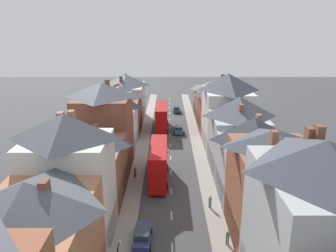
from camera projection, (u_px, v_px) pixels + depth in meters
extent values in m
cube|color=gray|center=(141.00, 153.00, 57.99)|extent=(2.20, 104.00, 0.14)
cube|color=gray|center=(198.00, 153.00, 58.03)|extent=(2.20, 104.00, 0.14)
cube|color=silver|center=(171.00, 248.00, 33.15)|extent=(0.14, 1.80, 0.01)
cube|color=silver|center=(171.00, 215.00, 38.89)|extent=(0.14, 1.80, 0.01)
cube|color=silver|center=(170.00, 191.00, 44.63)|extent=(0.14, 1.80, 0.01)
cube|color=silver|center=(170.00, 172.00, 50.37)|extent=(0.14, 1.80, 0.01)
cube|color=silver|center=(169.00, 158.00, 56.11)|extent=(0.14, 1.80, 0.01)
cube|color=silver|center=(169.00, 145.00, 61.85)|extent=(0.14, 1.80, 0.01)
cube|color=silver|center=(169.00, 135.00, 67.59)|extent=(0.14, 1.80, 0.01)
cube|color=silver|center=(169.00, 127.00, 73.33)|extent=(0.14, 1.80, 0.01)
cube|color=silver|center=(169.00, 120.00, 79.07)|extent=(0.14, 1.80, 0.01)
cube|color=silver|center=(168.00, 113.00, 84.81)|extent=(0.14, 1.80, 0.01)
cube|color=silver|center=(168.00, 108.00, 90.55)|extent=(0.14, 1.80, 0.01)
cube|color=silver|center=(168.00, 103.00, 96.29)|extent=(0.14, 1.80, 0.01)
cube|color=silver|center=(168.00, 99.00, 102.03)|extent=(0.14, 1.80, 0.01)
pyramid|color=#474C56|center=(24.00, 197.00, 22.40)|extent=(8.00, 11.78, 2.32)
cube|color=brown|center=(43.00, 188.00, 22.59)|extent=(0.60, 0.90, 1.05)
cube|color=silver|center=(70.00, 192.00, 32.81)|extent=(8.00, 7.14, 11.25)
cube|color=maroon|center=(111.00, 227.00, 34.00)|extent=(0.12, 6.57, 3.20)
pyramid|color=#565B66|center=(63.00, 127.00, 30.82)|extent=(8.00, 7.14, 2.49)
cube|color=#99664C|center=(70.00, 116.00, 32.44)|extent=(0.60, 0.90, 1.08)
cube|color=#99664C|center=(59.00, 117.00, 32.12)|extent=(0.60, 0.90, 0.99)
cube|color=brown|center=(90.00, 172.00, 41.70)|extent=(8.00, 10.28, 7.42)
cube|color=black|center=(122.00, 187.00, 42.33)|extent=(0.12, 9.46, 3.20)
pyramid|color=#383D47|center=(88.00, 137.00, 40.32)|extent=(8.00, 10.28, 2.08)
cube|color=brown|center=(94.00, 128.00, 42.56)|extent=(0.60, 0.90, 0.93)
cube|color=brown|center=(86.00, 141.00, 37.31)|extent=(0.60, 0.90, 1.19)
cube|color=brown|center=(103.00, 134.00, 50.23)|extent=(8.00, 8.78, 11.52)
cube|color=maroon|center=(130.00, 159.00, 51.45)|extent=(0.12, 8.08, 3.20)
pyramid|color=#565B66|center=(101.00, 90.00, 48.23)|extent=(8.00, 8.78, 2.18)
cube|color=brown|center=(106.00, 84.00, 49.20)|extent=(0.60, 0.90, 1.35)
cube|color=silver|center=(113.00, 129.00, 58.93)|extent=(8.00, 8.29, 7.82)
cube|color=#1E5133|center=(135.00, 141.00, 59.62)|extent=(0.12, 7.62, 3.20)
pyramid|color=#383D47|center=(111.00, 99.00, 57.36)|extent=(8.00, 8.29, 2.97)
cube|color=brown|center=(109.00, 95.00, 57.78)|extent=(0.60, 0.90, 1.29)
cube|color=brown|center=(120.00, 116.00, 67.60)|extent=(8.00, 9.84, 7.83)
cube|color=olive|center=(139.00, 126.00, 68.29)|extent=(0.12, 9.05, 3.20)
pyramid|color=#565B66|center=(118.00, 91.00, 66.12)|extent=(8.00, 9.84, 2.37)
cube|color=#99664C|center=(114.00, 87.00, 68.23)|extent=(0.60, 0.90, 1.00)
cube|color=#99664C|center=(117.00, 87.00, 67.12)|extent=(0.60, 0.90, 1.39)
cube|color=beige|center=(126.00, 103.00, 77.46)|extent=(8.00, 10.97, 8.43)
cube|color=olive|center=(142.00, 114.00, 78.24)|extent=(0.12, 10.09, 3.20)
pyramid|color=#565B66|center=(125.00, 80.00, 75.87)|extent=(8.00, 10.97, 2.53)
cube|color=brown|center=(124.00, 77.00, 76.19)|extent=(0.60, 0.90, 1.28)
cube|color=brown|center=(120.00, 79.00, 73.40)|extent=(0.60, 0.90, 1.21)
cube|color=#ADB2B7|center=(311.00, 246.00, 24.18)|extent=(8.00, 10.67, 11.95)
pyramid|color=#383D47|center=(324.00, 156.00, 22.10)|extent=(8.00, 10.67, 2.34)
cube|color=brown|center=(317.00, 134.00, 24.44)|extent=(0.60, 0.90, 1.40)
cube|color=brown|center=(309.00, 134.00, 24.96)|extent=(0.60, 0.90, 1.08)
cube|color=#935138|center=(270.00, 193.00, 33.69)|extent=(8.00, 8.69, 10.19)
cube|color=black|center=(230.00, 223.00, 34.69)|extent=(0.12, 7.99, 3.20)
pyramid|color=#383D47|center=(275.00, 138.00, 31.96)|extent=(8.00, 8.69, 1.74)
cube|color=brown|center=(273.00, 138.00, 29.85)|extent=(0.60, 0.90, 1.43)
cube|color=#ADB2B7|center=(249.00, 169.00, 42.04)|extent=(8.00, 8.09, 7.94)
cube|color=black|center=(218.00, 186.00, 42.72)|extent=(0.12, 7.44, 3.20)
pyramid|color=#383D47|center=(253.00, 129.00, 40.46)|extent=(8.00, 8.09, 2.93)
cube|color=#99664C|center=(257.00, 119.00, 42.41)|extent=(0.60, 0.90, 1.26)
cube|color=#ADB2B7|center=(236.00, 143.00, 50.40)|extent=(8.00, 9.60, 8.65)
cube|color=black|center=(210.00, 160.00, 51.17)|extent=(0.12, 8.83, 3.20)
pyramid|color=#474C56|center=(238.00, 106.00, 48.70)|extent=(8.00, 9.60, 2.99)
cube|color=brown|center=(240.00, 107.00, 46.07)|extent=(0.60, 0.90, 0.94)
cube|color=silver|center=(225.00, 119.00, 59.73)|extent=(8.00, 10.55, 10.71)
cube|color=maroon|center=(203.00, 138.00, 60.81)|extent=(0.12, 9.70, 3.20)
pyramid|color=#383D47|center=(227.00, 82.00, 57.74)|extent=(8.00, 10.55, 2.98)
cube|color=brown|center=(221.00, 77.00, 59.30)|extent=(0.60, 0.90, 1.08)
cube|color=brown|center=(217.00, 113.00, 69.82)|extent=(8.00, 9.63, 7.68)
cube|color=olive|center=(198.00, 123.00, 70.46)|extent=(0.12, 8.86, 3.20)
pyramid|color=#383D47|center=(218.00, 89.00, 68.29)|extent=(8.00, 9.63, 2.86)
cube|color=#99664C|center=(216.00, 85.00, 67.84)|extent=(0.60, 0.90, 1.43)
cube|color=#99664C|center=(223.00, 86.00, 67.94)|extent=(0.60, 0.90, 1.01)
cube|color=brown|center=(210.00, 103.00, 80.04)|extent=(8.00, 11.55, 7.13)
cube|color=olive|center=(194.00, 111.00, 80.59)|extent=(0.12, 10.62, 3.20)
pyramid|color=#565B66|center=(211.00, 85.00, 78.72)|extent=(8.00, 11.55, 1.91)
cube|color=#99664C|center=(213.00, 82.00, 78.76)|extent=(0.60, 0.90, 1.10)
cube|color=#B70F0F|center=(161.00, 122.00, 71.18)|extent=(2.44, 10.80, 2.50)
cube|color=#B70F0F|center=(160.00, 111.00, 70.48)|extent=(2.44, 10.58, 2.30)
cube|color=#B70F0F|center=(160.00, 106.00, 70.13)|extent=(2.39, 10.37, 0.10)
cube|color=#28333D|center=(161.00, 115.00, 76.24)|extent=(2.20, 0.10, 1.20)
cube|color=#28333D|center=(161.00, 105.00, 75.57)|extent=(2.20, 0.10, 1.10)
cube|color=#28333D|center=(155.00, 121.00, 71.10)|extent=(0.06, 9.18, 0.90)
cube|color=#28333D|center=(155.00, 111.00, 70.44)|extent=(0.06, 9.18, 0.90)
cube|color=yellow|center=(161.00, 102.00, 75.33)|extent=(1.34, 0.08, 0.32)
cylinder|color=black|center=(155.00, 123.00, 74.71)|extent=(0.30, 1.00, 1.00)
cylinder|color=black|center=(166.00, 123.00, 74.72)|extent=(0.30, 1.00, 1.00)
cylinder|color=black|center=(154.00, 131.00, 68.66)|extent=(0.30, 1.00, 1.00)
cylinder|color=black|center=(166.00, 131.00, 68.67)|extent=(0.30, 1.00, 1.00)
cube|color=#B70F0F|center=(157.00, 170.00, 47.47)|extent=(2.44, 10.80, 2.50)
cube|color=#B70F0F|center=(157.00, 154.00, 46.78)|extent=(2.44, 10.58, 2.30)
cube|color=#B70F0F|center=(157.00, 146.00, 46.43)|extent=(2.39, 10.37, 0.10)
cube|color=#28333D|center=(158.00, 154.00, 52.53)|extent=(2.20, 0.10, 1.20)
cube|color=#28333D|center=(158.00, 141.00, 51.86)|extent=(2.20, 0.10, 1.10)
cube|color=#28333D|center=(149.00, 168.00, 47.40)|extent=(0.06, 9.18, 0.90)
cube|color=#28333D|center=(149.00, 153.00, 46.74)|extent=(0.06, 9.18, 0.90)
cube|color=yellow|center=(158.00, 136.00, 51.63)|extent=(1.34, 0.08, 0.32)
cylinder|color=black|center=(150.00, 167.00, 51.01)|extent=(0.30, 1.00, 1.00)
cylinder|color=black|center=(166.00, 167.00, 51.02)|extent=(0.30, 1.00, 1.00)
cylinder|color=black|center=(148.00, 186.00, 44.96)|extent=(0.30, 1.00, 1.00)
cylinder|color=black|center=(166.00, 186.00, 44.97)|extent=(0.30, 1.00, 1.00)
cube|color=navy|center=(141.00, 237.00, 33.92)|extent=(1.70, 4.46, 0.70)
cube|color=#28333D|center=(141.00, 232.00, 33.52)|extent=(1.46, 2.23, 0.60)
cylinder|color=black|center=(134.00, 231.00, 35.35)|extent=(0.20, 0.62, 0.62)
cylinder|color=black|center=(150.00, 231.00, 35.35)|extent=(0.20, 0.62, 0.62)
cylinder|color=black|center=(132.00, 248.00, 32.70)|extent=(0.20, 0.62, 0.62)
cylinder|color=black|center=(149.00, 248.00, 32.71)|extent=(0.20, 0.62, 0.62)
cube|color=#236093|center=(175.00, 110.00, 85.77)|extent=(1.70, 4.00, 0.66)
cube|color=#28333D|center=(175.00, 108.00, 85.39)|extent=(1.46, 2.00, 0.60)
cylinder|color=black|center=(172.00, 110.00, 87.05)|extent=(0.20, 0.62, 0.62)
cylinder|color=black|center=(178.00, 110.00, 87.05)|extent=(0.20, 0.62, 0.62)
cylinder|color=black|center=(172.00, 112.00, 84.68)|extent=(0.20, 0.62, 0.62)
cylinder|color=black|center=(179.00, 112.00, 84.68)|extent=(0.20, 0.62, 0.62)
cube|color=#236093|center=(177.00, 130.00, 68.88)|extent=(1.70, 4.10, 0.70)
cube|color=#28333D|center=(177.00, 127.00, 68.49)|extent=(1.46, 2.05, 0.60)
cylinder|color=black|center=(173.00, 130.00, 70.19)|extent=(0.20, 0.62, 0.62)
cylinder|color=black|center=(181.00, 130.00, 70.20)|extent=(0.20, 0.62, 0.62)
cylinder|color=black|center=(173.00, 133.00, 67.76)|extent=(0.20, 0.62, 0.62)
cylinder|color=black|center=(182.00, 133.00, 67.77)|extent=(0.20, 0.62, 0.62)
cylinder|color=#3D4256|center=(225.00, 241.00, 33.45)|extent=(0.14, 0.14, 0.84)
cylinder|color=#3D4256|center=(227.00, 241.00, 33.45)|extent=(0.14, 0.14, 0.84)
cube|color=#338447|center=(227.00, 235.00, 33.25)|extent=(0.36, 0.22, 0.54)
sphere|color=beige|center=(227.00, 231.00, 33.14)|extent=(0.22, 0.22, 0.22)
cylinder|color=#23232D|center=(208.00, 204.00, 40.28)|extent=(0.14, 0.14, 0.84)
cylinder|color=#23232D|center=(209.00, 204.00, 40.28)|extent=(0.14, 0.14, 0.84)
cube|color=#A87A38|center=(209.00, 199.00, 40.08)|extent=(0.36, 0.22, 0.54)
sphere|color=tan|center=(209.00, 196.00, 39.96)|extent=(0.22, 0.22, 0.22)
cylinder|color=#23232D|center=(133.00, 175.00, 48.28)|extent=(0.14, 0.14, 0.84)
cylinder|color=#23232D|center=(135.00, 175.00, 48.28)|extent=(0.14, 0.14, 0.84)
cube|color=red|center=(134.00, 171.00, 48.08)|extent=(0.36, 0.22, 0.54)
sphere|color=brown|center=(134.00, 168.00, 47.96)|extent=(0.22, 0.22, 0.22)
cylinder|color=black|center=(117.00, 245.00, 25.15)|extent=(0.08, 0.90, 0.08)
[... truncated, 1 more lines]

